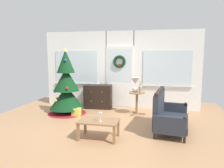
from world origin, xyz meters
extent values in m
plane|color=#AD7F56|center=(0.00, 0.00, 0.00)|extent=(6.76, 6.76, 0.00)
cube|color=white|center=(-1.52, 2.09, 1.27)|extent=(2.15, 0.08, 2.55)
cube|color=white|center=(1.52, 2.09, 1.27)|extent=(2.15, 0.08, 2.55)
cube|color=white|center=(0.00, 2.09, 2.30)|extent=(0.94, 0.08, 0.50)
cube|color=silver|center=(0.00, 2.05, 1.02)|extent=(0.90, 0.05, 2.05)
cube|color=white|center=(0.00, 2.03, 0.45)|extent=(0.78, 0.02, 0.80)
cube|color=silver|center=(0.00, 2.03, 1.40)|extent=(0.78, 0.01, 1.10)
cube|color=silver|center=(-1.52, 2.03, 1.35)|extent=(1.50, 0.01, 1.10)
cube|color=silver|center=(1.52, 2.03, 1.35)|extent=(1.50, 0.01, 1.10)
cube|color=silver|center=(-1.52, 2.02, 0.78)|extent=(1.59, 0.06, 0.03)
cube|color=silver|center=(1.52, 2.02, 0.78)|extent=(1.59, 0.06, 0.03)
torus|color=black|center=(0.00, 1.99, 1.55)|extent=(0.41, 0.09, 0.41)
cube|color=red|center=(0.00, 1.97, 1.42)|extent=(0.10, 0.02, 0.10)
cylinder|color=#4C331E|center=(-1.44, 0.98, 0.12)|extent=(0.10, 0.10, 0.24)
cone|color=maroon|center=(-1.44, 0.98, 0.05)|extent=(1.16, 1.16, 0.10)
cone|color=#0F3819|center=(-1.44, 0.98, 0.50)|extent=(1.02, 1.02, 0.68)
cone|color=#0F3819|center=(-1.44, 0.98, 1.04)|extent=(0.78, 0.78, 0.68)
cone|color=#0F3819|center=(-1.44, 0.98, 1.58)|extent=(0.53, 0.53, 0.68)
cone|color=#E0BC4C|center=(-1.44, 0.98, 1.93)|extent=(0.12, 0.12, 0.12)
sphere|color=red|center=(-1.86, 1.16, 0.41)|extent=(0.05, 0.05, 0.05)
sphere|color=gold|center=(-1.64, 0.67, 0.45)|extent=(0.07, 0.07, 0.07)
sphere|color=silver|center=(-1.64, 0.94, 1.42)|extent=(0.08, 0.08, 0.08)
sphere|color=#264CB2|center=(-1.38, 0.84, 1.61)|extent=(0.07, 0.07, 0.07)
sphere|color=red|center=(-1.27, 0.66, 0.83)|extent=(0.08, 0.08, 0.08)
sphere|color=gold|center=(-1.61, 1.27, 0.70)|extent=(0.07, 0.07, 0.07)
sphere|color=silver|center=(-1.30, 1.28, 0.94)|extent=(0.06, 0.06, 0.06)
sphere|color=#264CB2|center=(-1.81, 0.96, 0.65)|extent=(0.06, 0.06, 0.06)
cube|color=black|center=(-0.68, 1.79, 0.39)|extent=(0.92, 0.47, 0.78)
sphere|color=tan|center=(-0.85, 1.56, 0.58)|extent=(0.03, 0.03, 0.03)
sphere|color=tan|center=(-0.49, 1.58, 0.58)|extent=(0.03, 0.03, 0.03)
sphere|color=tan|center=(-0.85, 1.56, 0.28)|extent=(0.03, 0.03, 0.03)
sphere|color=tan|center=(-0.49, 1.58, 0.28)|extent=(0.03, 0.03, 0.03)
cylinder|color=black|center=(1.78, -0.60, 0.07)|extent=(0.05, 0.05, 0.14)
cylinder|color=black|center=(1.96, 0.70, 0.07)|extent=(0.05, 0.05, 0.14)
cylinder|color=black|center=(1.19, -0.52, 0.07)|extent=(0.05, 0.05, 0.14)
cylinder|color=black|center=(1.37, 0.78, 0.07)|extent=(0.05, 0.05, 0.14)
cube|color=#282D38|center=(1.57, 0.09, 0.21)|extent=(0.89, 1.34, 0.14)
cube|color=#282D38|center=(1.28, 0.13, 0.59)|extent=(0.29, 1.25, 0.62)
cube|color=black|center=(1.28, 0.13, 0.93)|extent=(0.25, 1.22, 0.06)
cube|color=#282D38|center=(1.48, -0.57, 0.33)|extent=(0.67, 0.18, 0.38)
cylinder|color=black|center=(1.77, -0.61, 0.50)|extent=(0.10, 0.10, 0.09)
cube|color=#282D38|center=(1.67, 0.75, 0.33)|extent=(0.67, 0.18, 0.38)
cylinder|color=black|center=(1.95, 0.71, 0.50)|extent=(0.10, 0.10, 0.09)
cylinder|color=#8E6642|center=(0.65, 1.31, 0.66)|extent=(0.48, 0.48, 0.02)
cylinder|color=#8E6642|center=(0.65, 1.31, 0.32)|extent=(0.07, 0.07, 0.64)
cube|color=#8E6642|center=(0.81, 1.31, 0.02)|extent=(0.20, 0.05, 0.04)
cube|color=#8E6642|center=(0.57, 1.44, 0.02)|extent=(0.14, 0.20, 0.04)
cube|color=#8E6642|center=(0.57, 1.17, 0.02)|extent=(0.14, 0.20, 0.04)
sphere|color=silver|center=(0.59, 1.35, 0.75)|extent=(0.16, 0.16, 0.16)
cylinder|color=silver|center=(0.59, 1.35, 0.88)|extent=(0.02, 0.02, 0.06)
cone|color=silver|center=(0.59, 1.35, 1.01)|extent=(0.28, 0.28, 0.20)
cylinder|color=tan|center=(0.75, 1.25, 0.75)|extent=(0.09, 0.09, 0.16)
sphere|color=tan|center=(0.75, 1.25, 0.83)|extent=(0.10, 0.10, 0.10)
cylinder|color=#4C7042|center=(0.73, 1.25, 0.93)|extent=(0.07, 0.01, 0.17)
cylinder|color=#4C7042|center=(0.75, 1.25, 0.93)|extent=(0.01, 0.01, 0.18)
cylinder|color=#4C7042|center=(0.77, 1.25, 0.93)|extent=(0.07, 0.01, 0.17)
cube|color=#8E6642|center=(0.02, -0.71, 0.38)|extent=(0.85, 0.53, 0.03)
cube|color=#8E6642|center=(-0.36, -0.93, 0.18)|extent=(0.05, 0.05, 0.36)
cube|color=#8E6642|center=(0.40, -0.94, 0.18)|extent=(0.05, 0.05, 0.36)
cube|color=#8E6642|center=(-0.36, -0.49, 0.18)|extent=(0.05, 0.05, 0.36)
cube|color=#8E6642|center=(0.40, -0.50, 0.18)|extent=(0.05, 0.05, 0.36)
cylinder|color=silver|center=(0.08, -0.77, 0.40)|extent=(0.06, 0.06, 0.01)
cylinder|color=silver|center=(0.08, -0.77, 0.45)|extent=(0.01, 0.01, 0.10)
cone|color=silver|center=(0.08, -0.77, 0.54)|extent=(0.08, 0.08, 0.09)
cube|color=#D8C64C|center=(-1.05, 0.76, 0.12)|extent=(0.23, 0.21, 0.23)
camera|label=1|loc=(1.17, -4.85, 1.76)|focal=33.70mm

